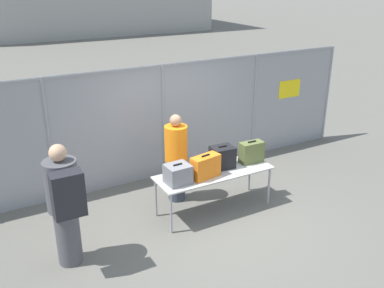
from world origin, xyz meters
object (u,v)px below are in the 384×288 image
(utility_trailer, at_px, (178,109))
(inspection_table, at_px, (214,175))
(suitcase_olive, at_px, (251,152))
(suitcase_black, at_px, (222,157))
(suitcase_orange, at_px, (205,167))
(security_worker_near, at_px, (176,157))
(suitcase_grey, at_px, (178,174))
(traveler_hooded, at_px, (65,202))

(utility_trailer, bearing_deg, inspection_table, -109.28)
(inspection_table, bearing_deg, suitcase_olive, 2.31)
(inspection_table, relative_size, suitcase_black, 5.02)
(suitcase_orange, distance_m, security_worker_near, 0.78)
(suitcase_grey, xyz_separation_m, suitcase_black, (0.94, 0.16, 0.03))
(inspection_table, height_order, suitcase_grey, suitcase_grey)
(utility_trailer, bearing_deg, suitcase_olive, -99.61)
(traveler_hooded, distance_m, utility_trailer, 6.18)
(suitcase_grey, xyz_separation_m, utility_trailer, (2.24, 4.39, -0.45))
(inspection_table, relative_size, suitcase_grey, 5.19)
(inspection_table, xyz_separation_m, traveler_hooded, (-2.55, -0.30, 0.32))
(suitcase_grey, relative_size, suitcase_black, 0.97)
(traveler_hooded, bearing_deg, inspection_table, -14.63)
(traveler_hooded, height_order, utility_trailer, traveler_hooded)
(suitcase_black, height_order, suitcase_olive, suitcase_black)
(inspection_table, relative_size, security_worker_near, 1.26)
(suitcase_grey, xyz_separation_m, security_worker_near, (0.34, 0.72, -0.05))
(suitcase_grey, height_order, traveler_hooded, traveler_hooded)
(suitcase_olive, distance_m, utility_trailer, 4.38)
(suitcase_olive, relative_size, traveler_hooded, 0.24)
(utility_trailer, bearing_deg, suitcase_orange, -111.55)
(security_worker_near, bearing_deg, suitcase_orange, 85.62)
(suitcase_orange, bearing_deg, suitcase_black, 23.21)
(suitcase_grey, height_order, suitcase_orange, suitcase_orange)
(traveler_hooded, bearing_deg, suitcase_black, -13.26)
(suitcase_grey, distance_m, suitcase_olive, 1.51)
(suitcase_black, bearing_deg, utility_trailer, 72.99)
(suitcase_orange, relative_size, security_worker_near, 0.33)
(traveler_hooded, relative_size, security_worker_near, 1.12)
(suitcase_orange, bearing_deg, traveler_hooded, -174.98)
(suitcase_olive, xyz_separation_m, utility_trailer, (0.73, 4.29, -0.49))
(inspection_table, bearing_deg, suitcase_grey, -174.81)
(security_worker_near, bearing_deg, suitcase_grey, 49.22)
(suitcase_orange, height_order, suitcase_olive, same)
(suitcase_grey, bearing_deg, utility_trailer, 62.99)
(suitcase_black, bearing_deg, traveler_hooded, -171.83)
(inspection_table, xyz_separation_m, utility_trailer, (1.51, 4.32, -0.25))
(traveler_hooded, height_order, security_worker_near, traveler_hooded)
(inspection_table, bearing_deg, utility_trailer, 70.72)
(suitcase_grey, height_order, security_worker_near, security_worker_near)
(suitcase_black, distance_m, security_worker_near, 0.83)
(suitcase_grey, relative_size, suitcase_orange, 0.75)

